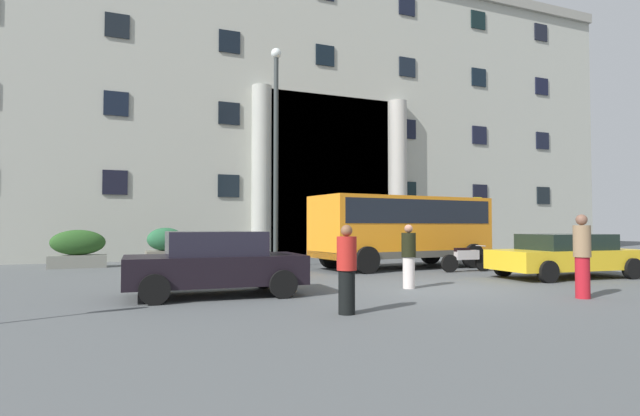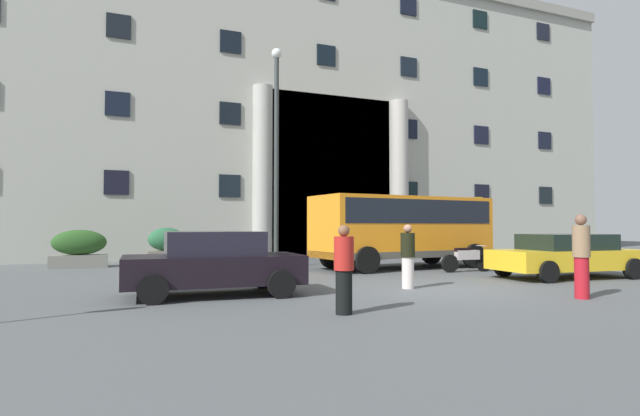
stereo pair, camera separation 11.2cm
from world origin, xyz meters
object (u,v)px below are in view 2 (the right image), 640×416
at_px(bus_stop_sign, 479,222).
at_px(hedge_planter_west, 467,244).
at_px(parked_sedan_far, 566,255).
at_px(parked_coupe_end, 214,263).
at_px(lamppost_plaza_centre, 276,140).
at_px(pedestrian_woman_dark_dress, 408,256).
at_px(orange_minibus, 403,226).
at_px(hedge_planter_east, 166,247).
at_px(motorcycle_near_kerb, 466,259).
at_px(pedestrian_man_red_shirt, 581,256).
at_px(pedestrian_man_crossing, 344,269).
at_px(hedge_planter_entrance_right, 79,249).

bearing_deg(bus_stop_sign, hedge_planter_west, 60.27).
xyz_separation_m(bus_stop_sign, parked_sedan_far, (-2.37, -6.73, -1.06)).
bearing_deg(parked_coupe_end, lamppost_plaza_centre, 65.02).
bearing_deg(parked_sedan_far, pedestrian_woman_dark_dress, -172.05).
height_order(orange_minibus, parked_coupe_end, orange_minibus).
xyz_separation_m(hedge_planter_east, motorcycle_near_kerb, (9.14, -7.07, -0.26)).
height_order(hedge_planter_east, parked_coupe_end, hedge_planter_east).
height_order(orange_minibus, hedge_planter_east, orange_minibus).
height_order(hedge_planter_east, pedestrian_man_red_shirt, pedestrian_man_red_shirt).
xyz_separation_m(orange_minibus, parked_coupe_end, (-7.83, -4.59, -0.84)).
bearing_deg(parked_coupe_end, bus_stop_sign, 29.50).
distance_m(hedge_planter_west, pedestrian_woman_dark_dress, 13.87).
distance_m(parked_sedan_far, pedestrian_man_crossing, 9.37).
distance_m(hedge_planter_east, pedestrian_man_crossing, 12.96).
distance_m(hedge_planter_west, hedge_planter_entrance_right, 17.80).
distance_m(parked_coupe_end, pedestrian_man_crossing, 3.70).
relative_size(pedestrian_woman_dark_dress, lamppost_plaza_centre, 0.19).
bearing_deg(hedge_planter_west, hedge_planter_entrance_right, 179.28).
distance_m(parked_coupe_end, pedestrian_man_red_shirt, 8.11).
bearing_deg(hedge_planter_entrance_right, orange_minibus, -23.70).
height_order(bus_stop_sign, pedestrian_man_crossing, bus_stop_sign).
bearing_deg(hedge_planter_west, hedge_planter_east, 178.82).
height_order(parked_coupe_end, pedestrian_man_red_shirt, pedestrian_man_red_shirt).
relative_size(bus_stop_sign, parked_coupe_end, 0.71).
distance_m(orange_minibus, pedestrian_man_red_shirt, 8.16).
distance_m(orange_minibus, hedge_planter_entrance_right, 12.17).
relative_size(orange_minibus, hedge_planter_east, 4.65).
bearing_deg(bus_stop_sign, lamppost_plaza_centre, 177.52).
bearing_deg(pedestrian_woman_dark_dress, pedestrian_man_red_shirt, 82.30).
bearing_deg(bus_stop_sign, pedestrian_woman_dark_dress, -139.16).
height_order(bus_stop_sign, pedestrian_man_red_shirt, bus_stop_sign).
height_order(hedge_planter_east, motorcycle_near_kerb, hedge_planter_east).
bearing_deg(lamppost_plaza_centre, hedge_planter_east, 144.78).
height_order(bus_stop_sign, parked_sedan_far, bus_stop_sign).
distance_m(bus_stop_sign, pedestrian_man_red_shirt, 11.52).
height_order(hedge_planter_west, pedestrian_man_red_shirt, pedestrian_man_red_shirt).
xyz_separation_m(hedge_planter_entrance_right, parked_sedan_far, (13.86, -9.72, 0.00)).
bearing_deg(pedestrian_man_crossing, motorcycle_near_kerb, -79.39).
relative_size(parked_sedan_far, pedestrian_man_red_shirt, 2.55).
xyz_separation_m(parked_coupe_end, pedestrian_woman_dark_dress, (4.75, -0.60, 0.07)).
height_order(hedge_planter_entrance_right, motorcycle_near_kerb, hedge_planter_entrance_right).
relative_size(parked_coupe_end, pedestrian_man_crossing, 2.50).
xyz_separation_m(hedge_planter_east, parked_sedan_far, (10.70, -9.80, -0.03)).
xyz_separation_m(hedge_planter_west, motorcycle_near_kerb, (-5.50, -6.77, -0.18)).
distance_m(parked_sedan_far, parked_coupe_end, 10.57).
bearing_deg(parked_coupe_end, hedge_planter_west, 35.38).
height_order(pedestrian_man_red_shirt, pedestrian_woman_dark_dress, pedestrian_man_red_shirt).
height_order(orange_minibus, bus_stop_sign, bus_stop_sign).
xyz_separation_m(motorcycle_near_kerb, pedestrian_man_crossing, (-7.31, -5.76, 0.35)).
xyz_separation_m(orange_minibus, pedestrian_man_red_shirt, (-0.53, -8.12, -0.65)).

